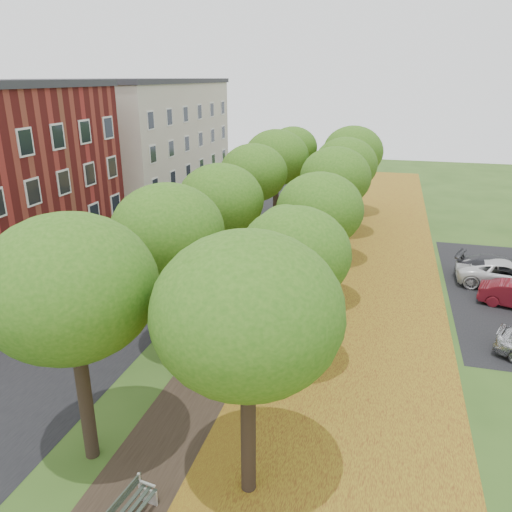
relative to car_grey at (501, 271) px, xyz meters
The scene contains 9 objects.
ground 21.09m from the car_grey, 124.21° to the right, with size 120.00×120.00×0.00m, color #2D4C19.
street_asphalt 19.52m from the car_grey, behind, with size 8.00×70.00×0.01m, color black.
footpath 12.12m from the car_grey, 168.39° to the right, with size 3.20×70.00×0.01m, color black.
leaf_verge 7.30m from the car_grey, 160.44° to the right, with size 7.50×70.00×0.01m, color olive.
tree_row_west 14.88m from the car_grey, behind, with size 4.31×34.31×6.80m.
tree_row_east 10.47m from the car_grey, 165.26° to the right, with size 4.31×34.31×6.80m.
building_cream 33.09m from the car_grey, 151.65° to the left, with size 10.30×20.30×10.40m.
car_grey is the anchor object (origin of this frame).
car_white 0.54m from the car_grey, 77.61° to the right, with size 2.29×4.96×1.38m, color silver.
Camera 1 is at (5.57, -10.22, 10.54)m, focal length 35.00 mm.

